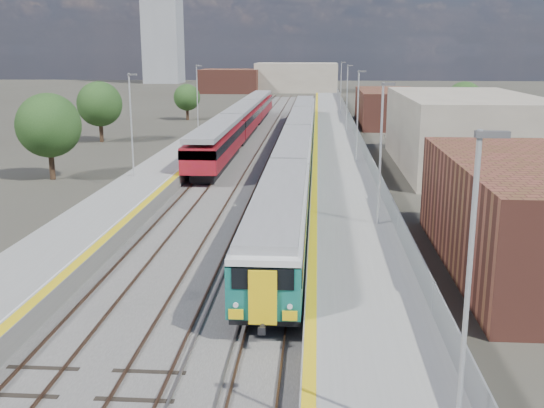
# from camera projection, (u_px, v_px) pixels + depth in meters

# --- Properties ---
(ground) EXTENTS (320.00, 320.00, 0.00)m
(ground) POSITION_uv_depth(u_px,v_px,m) (283.00, 156.00, 62.04)
(ground) COLOR #47443A
(ground) RESTS_ON ground
(ballast_bed) EXTENTS (10.50, 155.00, 0.06)m
(ballast_bed) POSITION_uv_depth(u_px,v_px,m) (262.00, 152.00, 64.61)
(ballast_bed) COLOR #565451
(ballast_bed) RESTS_ON ground
(tracks) EXTENTS (8.96, 160.00, 0.17)m
(tracks) POSITION_uv_depth(u_px,v_px,m) (269.00, 149.00, 66.18)
(tracks) COLOR #4C3323
(tracks) RESTS_ON ground
(platform_right) EXTENTS (4.70, 155.00, 8.52)m
(platform_right) POSITION_uv_depth(u_px,v_px,m) (337.00, 148.00, 63.97)
(platform_right) COLOR slate
(platform_right) RESTS_ON ground
(platform_left) EXTENTS (4.30, 155.00, 8.52)m
(platform_left) POSITION_uv_depth(u_px,v_px,m) (196.00, 146.00, 64.96)
(platform_left) COLOR slate
(platform_left) RESTS_ON ground
(buildings) EXTENTS (72.00, 185.50, 40.00)m
(buildings) POSITION_uv_depth(u_px,v_px,m) (226.00, 47.00, 146.65)
(buildings) COLOR brown
(buildings) RESTS_ON ground
(green_train) EXTENTS (2.68, 74.66, 2.95)m
(green_train) POSITION_uv_depth(u_px,v_px,m) (297.00, 141.00, 57.83)
(green_train) COLOR black
(green_train) RESTS_ON ground
(red_train) EXTENTS (2.87, 58.25, 3.63)m
(red_train) POSITION_uv_depth(u_px,v_px,m) (243.00, 119.00, 75.00)
(red_train) COLOR black
(red_train) RESTS_ON ground
(tree_a) EXTENTS (5.07, 5.07, 6.88)m
(tree_a) POSITION_uv_depth(u_px,v_px,m) (49.00, 125.00, 50.05)
(tree_a) COLOR #382619
(tree_a) RESTS_ON ground
(tree_b) EXTENTS (4.99, 4.99, 6.77)m
(tree_b) POSITION_uv_depth(u_px,v_px,m) (100.00, 104.00, 70.76)
(tree_b) COLOR #382619
(tree_b) RESTS_ON ground
(tree_c) EXTENTS (3.90, 3.90, 5.29)m
(tree_c) POSITION_uv_depth(u_px,v_px,m) (187.00, 97.00, 93.56)
(tree_c) COLOR #382619
(tree_c) RESTS_ON ground
(tree_d) EXTENTS (4.67, 4.67, 6.33)m
(tree_d) POSITION_uv_depth(u_px,v_px,m) (464.00, 100.00, 79.48)
(tree_d) COLOR #382619
(tree_d) RESTS_ON ground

